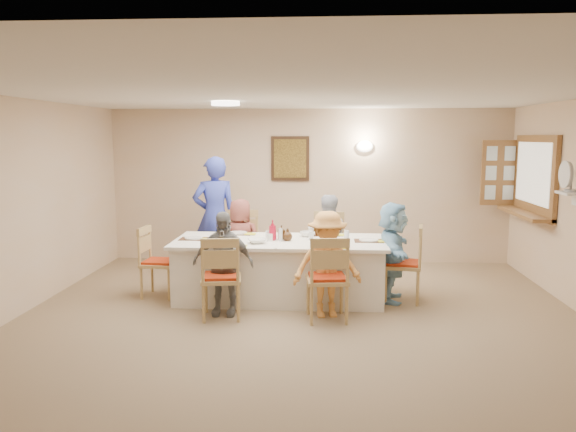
# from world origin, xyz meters

# --- Properties ---
(ground) EXTENTS (7.00, 7.00, 0.00)m
(ground) POSITION_xyz_m (0.00, 0.00, 0.00)
(ground) COLOR #8B724E
(room_walls) EXTENTS (7.00, 7.00, 7.00)m
(room_walls) POSITION_xyz_m (0.00, 0.00, 1.51)
(room_walls) COLOR #DCB98D
(room_walls) RESTS_ON ground
(wall_picture) EXTENTS (0.62, 0.05, 0.72)m
(wall_picture) POSITION_xyz_m (-0.30, 3.46, 1.70)
(wall_picture) COLOR black
(wall_picture) RESTS_ON room_walls
(wall_sconce) EXTENTS (0.26, 0.09, 0.18)m
(wall_sconce) POSITION_xyz_m (0.90, 3.44, 1.90)
(wall_sconce) COLOR white
(wall_sconce) RESTS_ON room_walls
(ceiling_light) EXTENTS (0.36, 0.36, 0.05)m
(ceiling_light) POSITION_xyz_m (-1.00, 1.50, 2.47)
(ceiling_light) COLOR white
(ceiling_light) RESTS_ON room_walls
(serving_hatch) EXTENTS (0.06, 1.50, 1.15)m
(serving_hatch) POSITION_xyz_m (3.21, 2.40, 1.50)
(serving_hatch) COLOR olive
(serving_hatch) RESTS_ON room_walls
(hatch_sill) EXTENTS (0.30, 1.50, 0.05)m
(hatch_sill) POSITION_xyz_m (3.09, 2.40, 0.97)
(hatch_sill) COLOR olive
(hatch_sill) RESTS_ON room_walls
(shutter_door) EXTENTS (0.55, 0.04, 1.00)m
(shutter_door) POSITION_xyz_m (2.95, 3.16, 1.50)
(shutter_door) COLOR olive
(shutter_door) RESTS_ON room_walls
(fan_shelf) EXTENTS (0.22, 0.36, 0.03)m
(fan_shelf) POSITION_xyz_m (3.13, 1.05, 1.40)
(fan_shelf) COLOR white
(fan_shelf) RESTS_ON room_walls
(desk_fan) EXTENTS (0.30, 0.30, 0.28)m
(desk_fan) POSITION_xyz_m (3.10, 1.05, 1.55)
(desk_fan) COLOR #A5A5A8
(desk_fan) RESTS_ON fan_shelf
(dining_table) EXTENTS (2.66, 1.12, 0.76)m
(dining_table) POSITION_xyz_m (-0.30, 1.28, 0.38)
(dining_table) COLOR white
(dining_table) RESTS_ON ground
(chair_back_left) EXTENTS (0.51, 0.51, 1.02)m
(chair_back_left) POSITION_xyz_m (-0.90, 2.08, 0.51)
(chair_back_left) COLOR tan
(chair_back_left) RESTS_ON ground
(chair_back_right) EXTENTS (0.55, 0.55, 1.00)m
(chair_back_right) POSITION_xyz_m (0.30, 2.08, 0.50)
(chair_back_right) COLOR tan
(chair_back_right) RESTS_ON ground
(chair_front_left) EXTENTS (0.52, 0.52, 0.96)m
(chair_front_left) POSITION_xyz_m (-0.90, 0.48, 0.48)
(chair_front_left) COLOR tan
(chair_front_left) RESTS_ON ground
(chair_front_right) EXTENTS (0.53, 0.53, 0.98)m
(chair_front_right) POSITION_xyz_m (0.30, 0.48, 0.49)
(chair_front_right) COLOR tan
(chair_front_right) RESTS_ON ground
(chair_left_end) EXTENTS (0.47, 0.47, 0.92)m
(chair_left_end) POSITION_xyz_m (-1.85, 1.28, 0.46)
(chair_left_end) COLOR tan
(chair_left_end) RESTS_ON ground
(chair_right_end) EXTENTS (0.54, 0.54, 0.97)m
(chair_right_end) POSITION_xyz_m (1.25, 1.28, 0.49)
(chair_right_end) COLOR tan
(chair_right_end) RESTS_ON ground
(diner_back_left) EXTENTS (0.68, 0.53, 1.20)m
(diner_back_left) POSITION_xyz_m (-0.90, 1.96, 0.60)
(diner_back_left) COLOR brown
(diner_back_left) RESTS_ON ground
(diner_back_right) EXTENTS (0.81, 0.73, 1.27)m
(diner_back_right) POSITION_xyz_m (0.30, 1.96, 0.63)
(diner_back_right) COLOR #AFB3C2
(diner_back_right) RESTS_ON ground
(diner_front_left) EXTENTS (0.74, 0.36, 1.21)m
(diner_front_left) POSITION_xyz_m (-0.90, 0.60, 0.61)
(diner_front_left) COLOR gray
(diner_front_left) RESTS_ON ground
(diner_front_right) EXTENTS (0.97, 0.77, 1.22)m
(diner_front_right) POSITION_xyz_m (0.30, 0.60, 0.61)
(diner_front_right) COLOR #F6A64F
(diner_front_right) RESTS_ON ground
(diner_right_end) EXTENTS (1.25, 0.65, 1.25)m
(diner_right_end) POSITION_xyz_m (1.12, 1.28, 0.63)
(diner_right_end) COLOR #97CFF4
(diner_right_end) RESTS_ON ground
(caregiver) EXTENTS (0.91, 0.83, 1.77)m
(caregiver) POSITION_xyz_m (-1.35, 2.43, 0.89)
(caregiver) COLOR #3645BB
(caregiver) RESTS_ON ground
(placemat_fl) EXTENTS (0.33, 0.24, 0.01)m
(placemat_fl) POSITION_xyz_m (-0.90, 0.86, 0.76)
(placemat_fl) COLOR #472B19
(placemat_fl) RESTS_ON dining_table
(plate_fl) EXTENTS (0.22, 0.22, 0.01)m
(plate_fl) POSITION_xyz_m (-0.90, 0.86, 0.77)
(plate_fl) COLOR white
(plate_fl) RESTS_ON dining_table
(napkin_fl) EXTENTS (0.13, 0.13, 0.01)m
(napkin_fl) POSITION_xyz_m (-0.72, 0.81, 0.77)
(napkin_fl) COLOR yellow
(napkin_fl) RESTS_ON dining_table
(placemat_fr) EXTENTS (0.32, 0.24, 0.01)m
(placemat_fr) POSITION_xyz_m (0.30, 0.86, 0.76)
(placemat_fr) COLOR #472B19
(placemat_fr) RESTS_ON dining_table
(plate_fr) EXTENTS (0.25, 0.25, 0.02)m
(plate_fr) POSITION_xyz_m (0.30, 0.86, 0.77)
(plate_fr) COLOR white
(plate_fr) RESTS_ON dining_table
(napkin_fr) EXTENTS (0.14, 0.14, 0.01)m
(napkin_fr) POSITION_xyz_m (0.48, 0.81, 0.77)
(napkin_fr) COLOR yellow
(napkin_fr) RESTS_ON dining_table
(placemat_bl) EXTENTS (0.37, 0.28, 0.01)m
(placemat_bl) POSITION_xyz_m (-0.90, 1.70, 0.76)
(placemat_bl) COLOR #472B19
(placemat_bl) RESTS_ON dining_table
(plate_bl) EXTENTS (0.26, 0.26, 0.02)m
(plate_bl) POSITION_xyz_m (-0.90, 1.70, 0.77)
(plate_bl) COLOR white
(plate_bl) RESTS_ON dining_table
(napkin_bl) EXTENTS (0.14, 0.14, 0.01)m
(napkin_bl) POSITION_xyz_m (-0.72, 1.65, 0.77)
(napkin_bl) COLOR yellow
(napkin_bl) RESTS_ON dining_table
(placemat_br) EXTENTS (0.35, 0.26, 0.01)m
(placemat_br) POSITION_xyz_m (0.30, 1.70, 0.76)
(placemat_br) COLOR #472B19
(placemat_br) RESTS_ON dining_table
(plate_br) EXTENTS (0.24, 0.24, 0.01)m
(plate_br) POSITION_xyz_m (0.30, 1.70, 0.77)
(plate_br) COLOR white
(plate_br) RESTS_ON dining_table
(napkin_br) EXTENTS (0.14, 0.14, 0.01)m
(napkin_br) POSITION_xyz_m (0.48, 1.65, 0.77)
(napkin_br) COLOR yellow
(napkin_br) RESTS_ON dining_table
(placemat_le) EXTENTS (0.35, 0.26, 0.01)m
(placemat_le) POSITION_xyz_m (-1.40, 1.28, 0.76)
(placemat_le) COLOR #472B19
(placemat_le) RESTS_ON dining_table
(plate_le) EXTENTS (0.23, 0.23, 0.01)m
(plate_le) POSITION_xyz_m (-1.40, 1.28, 0.77)
(plate_le) COLOR white
(plate_le) RESTS_ON dining_table
(napkin_le) EXTENTS (0.13, 0.13, 0.01)m
(napkin_le) POSITION_xyz_m (-1.22, 1.23, 0.77)
(napkin_le) COLOR yellow
(napkin_le) RESTS_ON dining_table
(placemat_re) EXTENTS (0.36, 0.27, 0.01)m
(placemat_re) POSITION_xyz_m (0.82, 1.28, 0.76)
(placemat_re) COLOR #472B19
(placemat_re) RESTS_ON dining_table
(plate_re) EXTENTS (0.24, 0.24, 0.02)m
(plate_re) POSITION_xyz_m (0.82, 1.28, 0.77)
(plate_re) COLOR white
(plate_re) RESTS_ON dining_table
(napkin_re) EXTENTS (0.13, 0.13, 0.01)m
(napkin_re) POSITION_xyz_m (1.00, 1.23, 0.77)
(napkin_re) COLOR yellow
(napkin_re) RESTS_ON dining_table
(teacup_a) EXTENTS (0.14, 0.14, 0.08)m
(teacup_a) POSITION_xyz_m (-1.08, 0.99, 0.80)
(teacup_a) COLOR white
(teacup_a) RESTS_ON dining_table
(teacup_b) EXTENTS (0.12, 0.12, 0.09)m
(teacup_b) POSITION_xyz_m (0.09, 1.77, 0.81)
(teacup_b) COLOR white
(teacup_b) RESTS_ON dining_table
(bowl_a) EXTENTS (0.37, 0.37, 0.06)m
(bowl_a) POSITION_xyz_m (-0.56, 1.05, 0.79)
(bowl_a) COLOR white
(bowl_a) RESTS_ON dining_table
(bowl_b) EXTENTS (0.32, 0.32, 0.06)m
(bowl_b) POSITION_xyz_m (0.05, 1.56, 0.79)
(bowl_b) COLOR white
(bowl_b) RESTS_ON dining_table
(condiment_ketchup) EXTENTS (0.13, 0.13, 0.26)m
(condiment_ketchup) POSITION_xyz_m (-0.39, 1.26, 0.89)
(condiment_ketchup) COLOR red
(condiment_ketchup) RESTS_ON dining_table
(condiment_brown) EXTENTS (0.13, 0.13, 0.18)m
(condiment_brown) POSITION_xyz_m (-0.28, 1.33, 0.85)
(condiment_brown) COLOR #3E2510
(condiment_brown) RESTS_ON dining_table
(condiment_malt) EXTENTS (0.12, 0.12, 0.16)m
(condiment_malt) POSITION_xyz_m (-0.20, 1.24, 0.84)
(condiment_malt) COLOR #3E2510
(condiment_malt) RESTS_ON dining_table
(drinking_glass) EXTENTS (0.07, 0.07, 0.10)m
(drinking_glass) POSITION_xyz_m (-0.45, 1.33, 0.82)
(drinking_glass) COLOR silver
(drinking_glass) RESTS_ON dining_table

